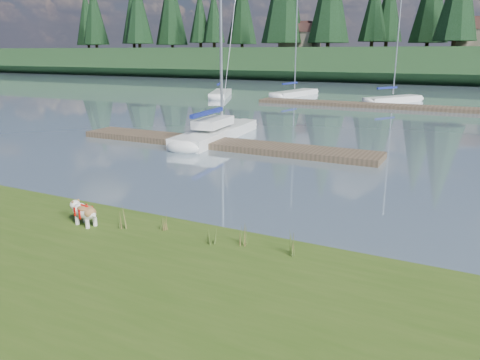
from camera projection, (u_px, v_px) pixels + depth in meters
The scene contains 22 objects.
ground at pixel (381, 108), 39.77m from camera, with size 200.00×200.00×0.00m, color slate.
bank at pixel (13, 295), 8.79m from camera, with size 60.00×9.00×0.35m, color #364D16.
ridge at pixel (434, 65), 76.06m from camera, with size 200.00×20.00×5.00m, color #1B351A.
bulldog at pixel (84, 211), 11.77m from camera, with size 0.98×0.51×0.58m.
sailboat_main at pixel (222, 129), 26.08m from camera, with size 2.54×9.00×12.77m.
dock_near at pixel (219, 143), 23.43m from camera, with size 16.00×2.00×0.30m, color #4C3D2C.
dock_far at pixel (406, 107), 38.86m from camera, with size 26.00×2.20×0.30m, color #4C3D2C.
sailboat_bg_0 at pixel (221, 93), 50.07m from camera, with size 4.70×8.26×11.97m.
sailboat_bg_1 at pixel (298, 92), 50.64m from camera, with size 2.94×8.83×12.86m.
sailboat_bg_2 at pixel (397, 99), 43.84m from camera, with size 5.01×7.18×11.25m.
weed_0 at pixel (121, 218), 11.55m from camera, with size 0.17×0.14×0.63m.
weed_1 at pixel (164, 224), 11.43m from camera, with size 0.17×0.14×0.44m.
weed_2 at pixel (242, 235), 10.57m from camera, with size 0.17×0.14×0.57m.
weed_3 at pixel (77, 207), 12.40m from camera, with size 0.17×0.14×0.62m.
weed_4 at pixel (212, 236), 10.65m from camera, with size 0.17×0.14×0.47m.
weed_5 at pixel (292, 243), 10.02m from camera, with size 0.17×0.14×0.70m.
mud_lip at pixel (156, 226), 12.60m from camera, with size 60.00×0.50×0.14m, color #33281C.
conifer_0 at pixel (138, 9), 92.26m from camera, with size 5.72×5.72×14.15m.
conifer_1 at pixel (214, 15), 89.50m from camera, with size 4.40×4.40×11.30m.
conifer_3 at pixel (374, 7), 77.13m from camera, with size 4.84×4.84×12.25m.
house_0 at pixel (300, 36), 81.83m from camera, with size 6.30×5.30×4.65m.
house_1 at pixel (478, 33), 70.45m from camera, with size 6.30×5.30×4.65m.
Camera 1 is at (7.38, -11.10, 4.60)m, focal length 35.00 mm.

